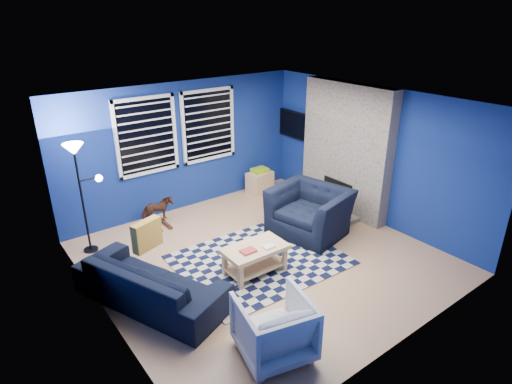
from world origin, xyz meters
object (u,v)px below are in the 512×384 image
sofa (151,282)px  armchair_bent (274,327)px  armchair_big (310,211)px  floor_lamp (78,164)px  rocking_horse (158,210)px  coffee_table (255,254)px  cabinet (260,181)px  tv (296,125)px

sofa → armchair_bent: armchair_bent is taller
armchair_big → floor_lamp: size_ratio=0.69×
armchair_bent → rocking_horse: armchair_bent is taller
armchair_big → rocking_horse: armchair_big is taller
armchair_big → coffee_table: (-1.56, -0.45, -0.08)m
coffee_table → cabinet: bearing=51.0°
armchair_big → cabinet: armchair_big is taller
armchair_bent → floor_lamp: bearing=-61.7°
tv → floor_lamp: 4.58m
tv → sofa: (-4.35, -1.97, -1.08)m
sofa → armchair_bent: size_ratio=2.65×
armchair_big → coffee_table: armchair_big is taller
rocking_horse → coffee_table: 2.39m
cabinet → floor_lamp: floor_lamp is taller
armchair_big → armchair_bent: armchair_big is taller
tv → rocking_horse: tv is taller
armchair_bent → sofa: bearing=-53.8°
armchair_big → tv: bearing=131.8°
tv → floor_lamp: floor_lamp is taller
coffee_table → cabinet: 3.17m
armchair_big → cabinet: 2.07m
armchair_big → rocking_horse: bearing=-146.3°
armchair_bent → coffee_table: 1.65m
armchair_big → floor_lamp: 3.90m
tv → rocking_horse: size_ratio=1.77×
tv → armchair_bent: 5.29m
sofa → armchair_big: armchair_big is taller
coffee_table → floor_lamp: bearing=128.8°
tv → sofa: 4.90m
cabinet → floor_lamp: bearing=177.2°
sofa → floor_lamp: floor_lamp is taller
armchair_bent → floor_lamp: (-0.94, 3.62, 1.14)m
sofa → cabinet: (3.53, 2.16, -0.08)m
coffee_table → tv: bearing=38.8°
armchair_big → rocking_horse: (-2.03, 1.89, -0.11)m
sofa → armchair_bent: (0.72, -1.74, 0.06)m
rocking_horse → coffee_table: rocking_horse is taller
armchair_big → coffee_table: bearing=-87.3°
sofa → armchair_big: bearing=-109.2°
armchair_big → armchair_bent: (-2.37, -1.89, -0.04)m
armchair_big → armchair_bent: size_ratio=1.56×
rocking_horse → floor_lamp: 1.77m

